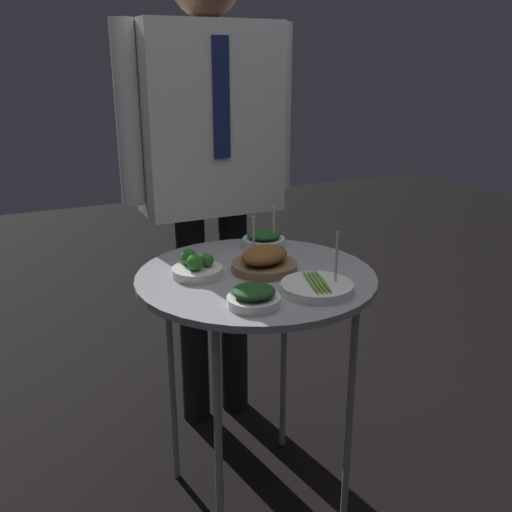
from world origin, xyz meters
TOP-DOWN VIEW (x-y plane):
  - ground_plane at (0.00, 0.00)m, footprint 8.00×8.00m
  - serving_cart at (0.00, 0.00)m, footprint 0.64×0.64m
  - bowl_roast_mid_right at (0.03, 0.01)m, footprint 0.18×0.18m
  - bowl_broccoli_back_left at (-0.15, 0.05)m, footprint 0.13×0.13m
  - bowl_spinach_mid_left at (-0.09, -0.19)m, footprint 0.13×0.13m
  - bowl_spinach_center at (0.12, 0.20)m, footprint 0.13×0.13m
  - bowl_asparagus_back_right at (0.08, -0.18)m, footprint 0.18×0.18m
  - waiter_figure at (0.06, 0.47)m, footprint 0.59×0.22m

SIDE VIEW (x-z plane):
  - ground_plane at x=0.00m, z-range 0.00..0.00m
  - serving_cart at x=0.00m, z-range 0.31..1.04m
  - bowl_asparagus_back_right at x=0.08m, z-range 0.67..0.82m
  - bowl_spinach_mid_left at x=-0.09m, z-range 0.73..0.78m
  - bowl_spinach_center at x=0.12m, z-range 0.69..0.82m
  - bowl_broccoli_back_left at x=-0.15m, z-range 0.72..0.79m
  - bowl_roast_mid_right at x=0.03m, z-range 0.69..0.83m
  - waiter_figure at x=0.06m, z-range 0.21..1.82m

